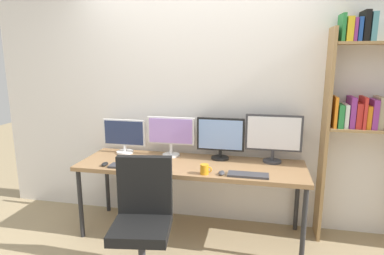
{
  "coord_description": "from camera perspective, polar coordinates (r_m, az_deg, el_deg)",
  "views": [
    {
      "loc": [
        0.64,
        -2.4,
        1.76
      ],
      "look_at": [
        0.0,
        0.65,
        1.09
      ],
      "focal_mm": 30.91,
      "sensor_mm": 36.0,
      "label": 1
    }
  ],
  "objects": [
    {
      "name": "monitor_center_right",
      "position": [
        3.33,
        4.93,
        -1.66
      ],
      "size": [
        0.48,
        0.18,
        0.42
      ],
      "color": "black",
      "rests_on": "desk"
    },
    {
      "name": "office_chair",
      "position": [
        2.76,
        -8.47,
        -17.5
      ],
      "size": [
        0.52,
        0.52,
        0.99
      ],
      "color": "#2D2D33",
      "rests_on": "ground_plane"
    },
    {
      "name": "monitor_far_left",
      "position": [
        3.61,
        -11.6,
        -1.29
      ],
      "size": [
        0.47,
        0.18,
        0.37
      ],
      "color": "silver",
      "rests_on": "desk"
    },
    {
      "name": "desk",
      "position": [
        3.25,
        -0.18,
        -7.1
      ],
      "size": [
        2.19,
        0.68,
        0.74
      ],
      "color": "#936D47",
      "rests_on": "ground_plane"
    },
    {
      "name": "bookshelf",
      "position": [
        3.41,
        28.2,
        2.7
      ],
      "size": [
        0.83,
        0.28,
        2.15
      ],
      "color": "#9E7A4C",
      "rests_on": "ground_plane"
    },
    {
      "name": "keyboard_right",
      "position": [
        2.95,
        9.66,
        -8.07
      ],
      "size": [
        0.35,
        0.13,
        0.02
      ],
      "primitive_type": "cube",
      "color": "#38383D",
      "rests_on": "desk"
    },
    {
      "name": "mouse_left_side",
      "position": [
        2.95,
        5.14,
        -7.81
      ],
      "size": [
        0.06,
        0.1,
        0.03
      ],
      "primitive_type": "ellipsoid",
      "color": "#38383D",
      "rests_on": "desk"
    },
    {
      "name": "coffee_mug",
      "position": [
        2.95,
        2.21,
        -7.21
      ],
      "size": [
        0.11,
        0.08,
        0.09
      ],
      "color": "orange",
      "rests_on": "desk"
    },
    {
      "name": "monitor_far_right",
      "position": [
        3.3,
        13.87,
        -1.38
      ],
      "size": [
        0.54,
        0.18,
        0.47
      ],
      "color": "#38383D",
      "rests_on": "desk"
    },
    {
      "name": "mouse_right_side",
      "position": [
        3.28,
        -14.83,
        -6.12
      ],
      "size": [
        0.06,
        0.1,
        0.03
      ],
      "primitive_type": "ellipsoid",
      "color": "black",
      "rests_on": "desk"
    },
    {
      "name": "keyboard_left",
      "position": [
        3.19,
        -11.03,
        -6.59
      ],
      "size": [
        0.35,
        0.13,
        0.02
      ],
      "primitive_type": "cube",
      "color": "#38383D",
      "rests_on": "desk"
    },
    {
      "name": "monitor_center_left",
      "position": [
        3.43,
        -3.67,
        -1.1
      ],
      "size": [
        0.5,
        0.18,
        0.41
      ],
      "color": "silver",
      "rests_on": "desk"
    },
    {
      "name": "wall_back",
      "position": [
        3.51,
        1.25,
        4.6
      ],
      "size": [
        4.59,
        0.1,
        2.6
      ],
      "color": "silver",
      "rests_on": "ground_plane"
    }
  ]
}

